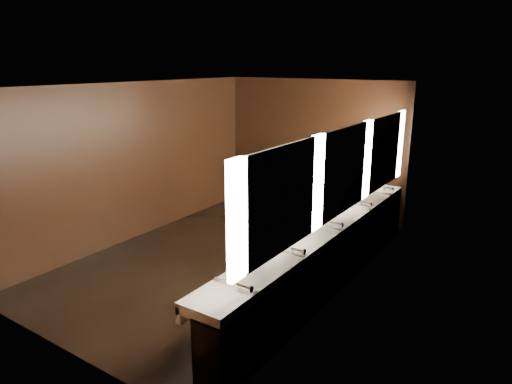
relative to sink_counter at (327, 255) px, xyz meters
The scene contains 10 objects.
floor 1.86m from the sink_counter, behind, with size 6.00×6.00×0.00m, color black.
ceiling 2.92m from the sink_counter, behind, with size 4.00×6.00×0.02m, color #2D2D2B.
wall_back 3.61m from the sink_counter, 120.87° to the left, with size 4.00×0.02×2.80m, color black.
wall_front 3.61m from the sink_counter, 120.87° to the right, with size 4.00×0.02×2.80m, color black.
wall_left 3.90m from the sink_counter, behind, with size 0.02×6.00×2.80m, color black.
wall_right 0.93m from the sink_counter, ahead, with size 0.02×6.00×2.80m, color black.
sink_counter is the anchor object (origin of this frame).
mirror_band 1.27m from the sink_counter, ahead, with size 0.06×5.03×1.15m.
person 0.90m from the sink_counter, 134.62° to the right, with size 0.62×0.41×1.70m, color #8AABCD.
trash_bin 0.81m from the sink_counter, 106.15° to the right, with size 0.40×0.40×0.62m, color black.
Camera 1 is at (4.26, -5.50, 3.12)m, focal length 32.00 mm.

